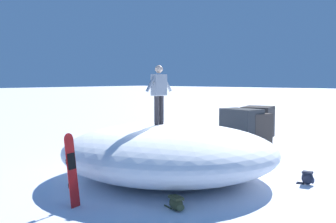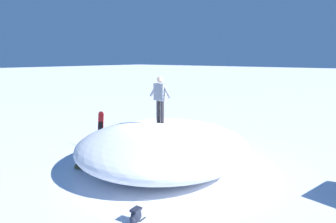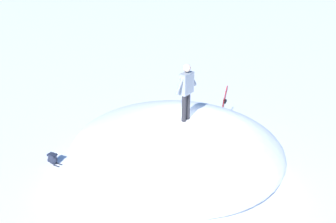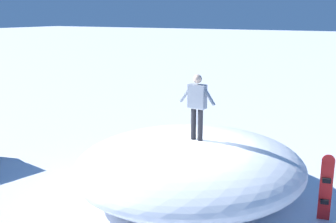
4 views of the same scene
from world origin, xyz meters
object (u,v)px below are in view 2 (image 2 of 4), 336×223
at_px(snowboarder_standing, 160,96).
at_px(backpack_near, 136,215).
at_px(snowboard_primary_upright, 101,130).
at_px(backpack_far, 81,165).

bearing_deg(snowboarder_standing, backpack_near, 32.46).
bearing_deg(snowboard_primary_upright, snowboarder_standing, 94.29).
bearing_deg(snowboarder_standing, snowboard_primary_upright, -85.71).
distance_m(snowboarder_standing, backpack_far, 3.87).
height_order(snowboard_primary_upright, backpack_far, snowboard_primary_upright).
xyz_separation_m(backpack_near, backpack_far, (-1.32, -4.20, -0.03)).
height_order(backpack_near, backpack_far, backpack_near).
height_order(snowboarder_standing, backpack_far, snowboarder_standing).
xyz_separation_m(snowboarder_standing, backpack_near, (3.59, 2.28, -2.45)).
distance_m(snowboarder_standing, backpack_near, 4.91).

